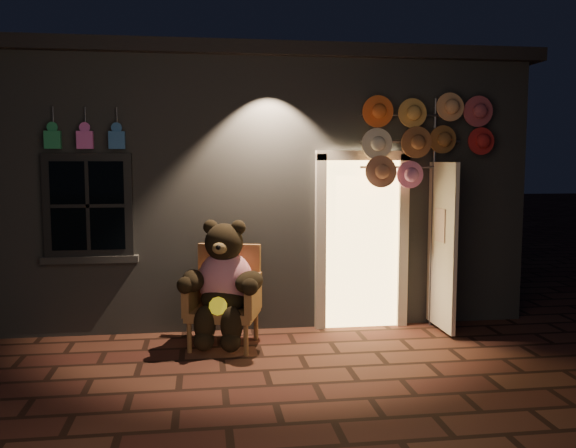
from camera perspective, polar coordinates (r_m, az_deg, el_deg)
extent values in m
plane|color=#573021|center=(6.20, -2.12, -13.53)|extent=(60.00, 60.00, 0.00)
cube|color=slate|center=(9.84, -4.56, 3.50)|extent=(7.00, 5.00, 3.30)
cube|color=black|center=(9.92, -4.65, 13.53)|extent=(7.30, 5.30, 0.16)
cube|color=black|center=(7.41, -18.16, 1.65)|extent=(1.00, 0.10, 1.20)
cube|color=black|center=(7.38, -18.20, 1.63)|extent=(0.82, 0.06, 1.02)
cube|color=slate|center=(7.48, -18.00, -3.17)|extent=(1.10, 0.14, 0.08)
cube|color=#FFCC72|center=(7.62, 6.84, -1.77)|extent=(0.92, 0.10, 2.10)
cube|color=beige|center=(7.46, 3.06, -1.89)|extent=(0.12, 0.12, 2.20)
cube|color=beige|center=(7.73, 10.65, -1.72)|extent=(0.12, 0.12, 2.20)
cube|color=beige|center=(7.51, 7.02, 6.38)|extent=(1.16, 0.12, 0.12)
cube|color=beige|center=(7.55, 14.21, -1.98)|extent=(0.05, 0.80, 2.00)
cube|color=#268D53|center=(7.39, -21.15, 7.36)|extent=(0.18, 0.07, 0.20)
cylinder|color=#59595E|center=(7.46, -21.12, 9.27)|extent=(0.02, 0.02, 0.25)
cube|color=#EA60C0|center=(7.32, -18.46, 7.47)|extent=(0.18, 0.07, 0.20)
cylinder|color=#59595E|center=(7.39, -18.44, 9.40)|extent=(0.02, 0.02, 0.25)
cube|color=#2D609E|center=(7.26, -15.72, 7.57)|extent=(0.18, 0.07, 0.20)
cylinder|color=#59595E|center=(7.33, -15.71, 9.50)|extent=(0.02, 0.02, 0.25)
cube|color=brown|center=(6.90, -6.04, -8.21)|extent=(0.88, 0.84, 0.10)
cube|color=brown|center=(7.11, -5.49, -4.77)|extent=(0.72, 0.27, 0.73)
cube|color=brown|center=(6.92, -8.88, -6.44)|extent=(0.25, 0.62, 0.42)
cube|color=brown|center=(6.76, -3.26, -6.67)|extent=(0.25, 0.62, 0.42)
cylinder|color=brown|center=(6.76, -9.22, -10.45)|extent=(0.05, 0.05, 0.33)
cylinder|color=brown|center=(6.62, -3.96, -10.76)|extent=(0.05, 0.05, 0.33)
cylinder|color=brown|center=(7.30, -7.89, -9.20)|extent=(0.05, 0.05, 0.33)
cylinder|color=brown|center=(7.16, -3.02, -9.45)|extent=(0.05, 0.05, 0.33)
ellipsoid|color=red|center=(6.86, -5.88, -5.25)|extent=(0.74, 0.65, 0.66)
ellipsoid|color=black|center=(6.83, -6.01, -6.96)|extent=(0.61, 0.56, 0.31)
sphere|color=black|center=(6.74, -6.01, -1.72)|extent=(0.52, 0.52, 0.42)
sphere|color=black|center=(6.79, -7.25, -0.28)|extent=(0.17, 0.17, 0.17)
sphere|color=black|center=(6.71, -4.68, -0.32)|extent=(0.17, 0.17, 0.17)
ellipsoid|color=olive|center=(6.56, -6.40, -2.26)|extent=(0.19, 0.16, 0.13)
ellipsoid|color=black|center=(6.74, -8.88, -5.25)|extent=(0.27, 0.45, 0.24)
ellipsoid|color=black|center=(6.59, -3.64, -5.44)|extent=(0.44, 0.49, 0.24)
ellipsoid|color=black|center=(6.66, -7.80, -9.27)|extent=(0.24, 0.24, 0.41)
ellipsoid|color=black|center=(6.59, -5.29, -9.41)|extent=(0.24, 0.24, 0.41)
sphere|color=black|center=(6.65, -7.90, -10.77)|extent=(0.22, 0.22, 0.22)
sphere|color=black|center=(6.58, -5.39, -10.92)|extent=(0.22, 0.22, 0.22)
cylinder|color=yellow|center=(6.57, -6.57, -7.64)|extent=(0.22, 0.13, 0.20)
cylinder|color=#59595E|center=(7.76, 13.41, 0.95)|extent=(0.04, 0.04, 2.83)
cylinder|color=#59595E|center=(7.62, 11.46, 9.96)|extent=(1.26, 0.03, 0.03)
cylinder|color=#59595E|center=(7.61, 11.41, 7.60)|extent=(1.26, 0.03, 0.03)
cylinder|color=#59595E|center=(7.60, 11.36, 5.24)|extent=(1.26, 0.03, 0.03)
cylinder|color=orange|center=(7.44, 8.50, 10.52)|extent=(0.36, 0.11, 0.36)
cylinder|color=#F1B04F|center=(7.54, 11.66, 10.40)|extent=(0.36, 0.11, 0.36)
cylinder|color=#F1AB6E|center=(7.66, 14.74, 10.25)|extent=(0.36, 0.11, 0.36)
cylinder|color=#C34E5A|center=(7.89, 17.42, 10.05)|extent=(0.36, 0.11, 0.36)
cylinder|color=#F8EECE|center=(7.39, 8.52, 7.70)|extent=(0.36, 0.11, 0.36)
cylinder|color=#985D35|center=(7.49, 11.68, 7.62)|extent=(0.36, 0.11, 0.36)
cylinder|color=#905C2C|center=(7.70, 14.49, 7.51)|extent=(0.36, 0.11, 0.36)
cylinder|color=red|center=(7.84, 17.43, 7.39)|extent=(0.36, 0.11, 0.36)
cylinder|color=tan|center=(7.36, 8.54, 4.86)|extent=(0.36, 0.11, 0.36)
cylinder|color=pink|center=(7.55, 11.47, 4.83)|extent=(0.36, 0.11, 0.36)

